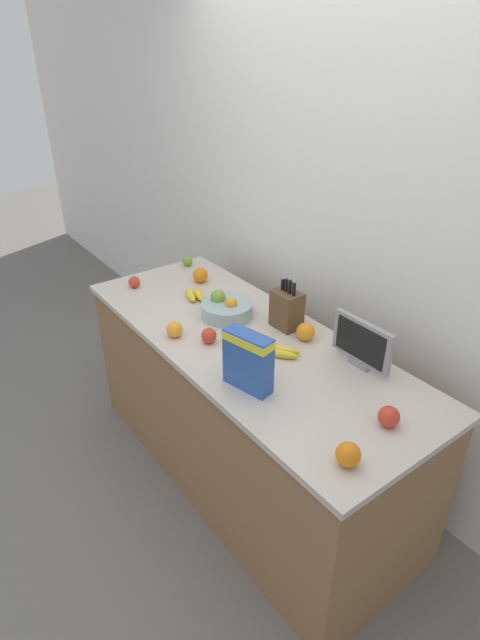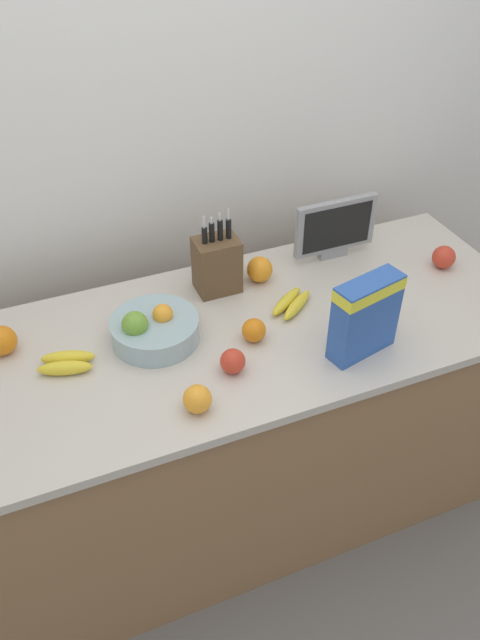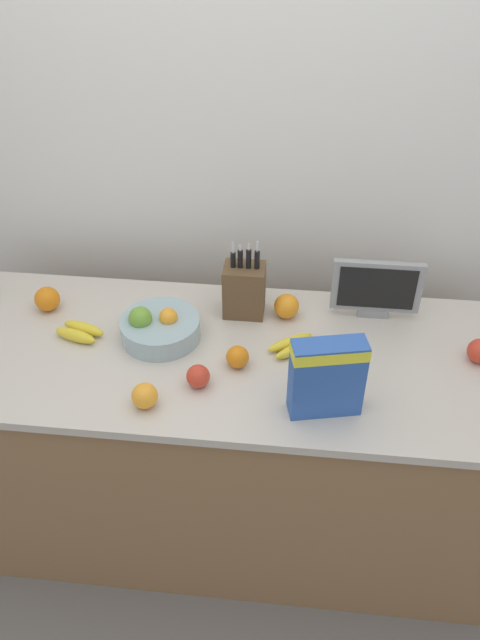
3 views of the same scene
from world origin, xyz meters
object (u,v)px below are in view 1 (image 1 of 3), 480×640
at_px(orange_by_cereal, 200,275).
at_px(apple_by_knife_block, 187,261).
at_px(apple_leftmost, 209,336).
at_px(orange_front_center, 240,339).
at_px(orange_mid_left, 306,332).
at_px(small_monitor, 362,343).
at_px(orange_back_center, 348,454).
at_px(knife_block, 287,309).
at_px(banana_bunch_left, 281,352).
at_px(apple_middle, 389,417).
at_px(orange_front_left, 174,329).
at_px(cereal_box, 248,358).
at_px(banana_bunch_right, 194,295).
at_px(fruit_bowl, 226,308).
at_px(apple_rear, 134,282).

bearing_deg(orange_by_cereal, apple_by_knife_block, 165.75).
height_order(apple_leftmost, orange_front_center, same).
distance_m(orange_front_center, orange_mid_left, 0.31).
bearing_deg(orange_front_center, apple_leftmost, -136.94).
xyz_separation_m(small_monitor, orange_front_center, (-0.44, -0.31, -0.08)).
bearing_deg(orange_back_center, apple_leftmost, 176.64).
distance_m(knife_block, banana_bunch_left, 0.27).
bearing_deg(apple_leftmost, apple_middle, 13.51).
relative_size(banana_bunch_left, orange_mid_left, 2.05).
bearing_deg(orange_front_left, orange_mid_left, 50.94).
relative_size(apple_middle, orange_back_center, 0.94).
bearing_deg(cereal_box, small_monitor, 57.41).
relative_size(apple_leftmost, orange_mid_left, 0.83).
distance_m(apple_leftmost, orange_back_center, 0.92).
bearing_deg(apple_by_knife_block, orange_front_center, -17.01).
relative_size(apple_by_knife_block, apple_leftmost, 0.88).
bearing_deg(orange_front_left, orange_by_cereal, 136.23).
height_order(banana_bunch_right, orange_by_cereal, orange_by_cereal).
bearing_deg(apple_leftmost, banana_bunch_right, 156.38).
distance_m(orange_by_cereal, orange_mid_left, 0.84).
bearing_deg(small_monitor, cereal_box, -109.72).
xyz_separation_m(orange_front_left, orange_front_center, (0.25, 0.20, -0.00)).
bearing_deg(apple_leftmost, apple_by_knife_block, 155.04).
height_order(small_monitor, apple_middle, small_monitor).
bearing_deg(small_monitor, orange_back_center, -51.78).
bearing_deg(small_monitor, fruit_bowl, -164.70).
height_order(orange_front_center, orange_mid_left, orange_mid_left).
bearing_deg(orange_mid_left, banana_bunch_right, -164.55).
height_order(banana_bunch_right, orange_front_center, orange_front_center).
relative_size(banana_bunch_left, orange_front_left, 2.30).
bearing_deg(cereal_box, orange_back_center, -12.10).
height_order(apple_by_knife_block, orange_front_center, orange_front_center).
distance_m(fruit_bowl, apple_middle, 1.04).
xyz_separation_m(apple_leftmost, orange_mid_left, (0.25, 0.38, 0.01)).
distance_m(fruit_bowl, banana_bunch_right, 0.27).
height_order(apple_by_knife_block, orange_mid_left, orange_mid_left).
height_order(knife_block, cereal_box, knife_block).
bearing_deg(apple_rear, banana_bunch_right, 32.55).
height_order(fruit_bowl, orange_front_center, fruit_bowl).
xyz_separation_m(cereal_box, orange_front_center, (-0.27, 0.16, -0.10)).
xyz_separation_m(banana_bunch_right, apple_middle, (1.31, 0.02, 0.02)).
bearing_deg(knife_block, orange_front_center, -88.34).
distance_m(small_monitor, apple_by_knife_block, 1.40).
height_order(apple_rear, orange_mid_left, orange_mid_left).
relative_size(fruit_bowl, banana_bunch_left, 1.47).
relative_size(apple_middle, orange_mid_left, 0.91).
xyz_separation_m(small_monitor, banana_bunch_left, (-0.27, -0.21, -0.10)).
bearing_deg(banana_bunch_right, fruit_bowl, 5.74).
bearing_deg(fruit_bowl, cereal_box, -26.93).
bearing_deg(orange_front_left, knife_block, 63.77).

